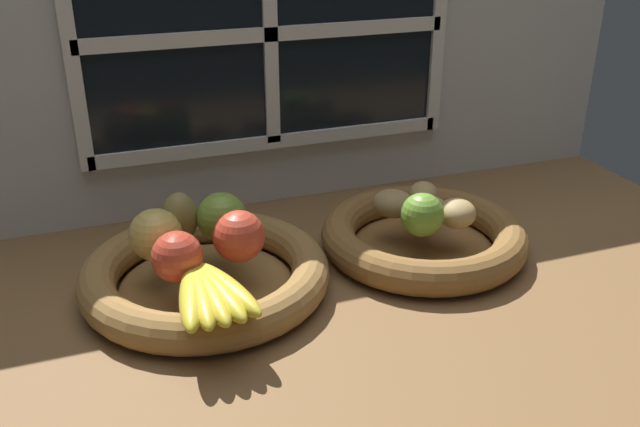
{
  "coord_description": "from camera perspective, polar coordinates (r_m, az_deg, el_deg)",
  "views": [
    {
      "loc": [
        -32.54,
        -86.01,
        52.79
      ],
      "look_at": [
        -0.77,
        0.95,
        9.46
      ],
      "focal_mm": 38.76,
      "sensor_mm": 36.0,
      "label": 1
    }
  ],
  "objects": [
    {
      "name": "lime_near",
      "position": [
        1.05,
        8.43,
        -0.1
      ],
      "size": [
        6.64,
        6.64,
        6.64
      ],
      "primitive_type": "sphere",
      "color": "#6B9E33",
      "rests_on": "fruit_bowl_right"
    },
    {
      "name": "apple_green_back",
      "position": [
        1.03,
        -8.13,
        -0.3
      ],
      "size": [
        7.43,
        7.43,
        7.43
      ],
      "primitive_type": "sphere",
      "color": "#7AA338",
      "rests_on": "fruit_bowl_left"
    },
    {
      "name": "apple_red_right",
      "position": [
        0.97,
        -6.72,
        -1.88
      ],
      "size": [
        7.39,
        7.39,
        7.39
      ],
      "primitive_type": "sphere",
      "color": "#CC422D",
      "rests_on": "fruit_bowl_left"
    },
    {
      "name": "apple_red_front",
      "position": [
        0.93,
        -11.71,
        -3.51
      ],
      "size": [
        6.93,
        6.93,
        6.93
      ],
      "primitive_type": "sphere",
      "color": "#CC422D",
      "rests_on": "fruit_bowl_left"
    },
    {
      "name": "back_wall",
      "position": [
        1.23,
        -4.4,
        13.31
      ],
      "size": [
        140.0,
        4.6,
        55.0
      ],
      "color": "silver",
      "rests_on": "ground_plane"
    },
    {
      "name": "pear_brown",
      "position": [
        1.03,
        -11.51,
        -0.35
      ],
      "size": [
        7.35,
        7.57,
        7.82
      ],
      "primitive_type": "ellipsoid",
      "rotation": [
        0.0,
        0.0,
        1.07
      ],
      "color": "olive",
      "rests_on": "fruit_bowl_left"
    },
    {
      "name": "potato_large",
      "position": [
        1.1,
        8.67,
        0.42
      ],
      "size": [
        8.11,
        7.16,
        4.12
      ],
      "primitive_type": "ellipsoid",
      "rotation": [
        0.0,
        0.0,
        6.06
      ],
      "color": "tan",
      "rests_on": "fruit_bowl_right"
    },
    {
      "name": "fruit_bowl_left",
      "position": [
        1.01,
        -9.43,
        -4.99
      ],
      "size": [
        35.92,
        35.92,
        5.46
      ],
      "color": "olive",
      "rests_on": "ground_plane"
    },
    {
      "name": "potato_small",
      "position": [
        1.09,
        11.21,
        0.03
      ],
      "size": [
        8.52,
        8.63,
        4.45
      ],
      "primitive_type": "ellipsoid",
      "rotation": [
        0.0,
        0.0,
        0.97
      ],
      "color": "tan",
      "rests_on": "fruit_bowl_right"
    },
    {
      "name": "potato_oblong",
      "position": [
        1.11,
        6.09,
        0.82
      ],
      "size": [
        8.98,
        8.97,
        4.38
      ],
      "primitive_type": "ellipsoid",
      "rotation": [
        0.0,
        0.0,
        2.37
      ],
      "color": "#A38451",
      "rests_on": "fruit_bowl_right"
    },
    {
      "name": "chili_pepper",
      "position": [
        1.12,
        8.91,
        0.21
      ],
      "size": [
        11.39,
        6.79,
        1.78
      ],
      "primitive_type": "cone",
      "rotation": [
        0.0,
        1.57,
        -0.46
      ],
      "color": "red",
      "rests_on": "fruit_bowl_right"
    },
    {
      "name": "ground_plane",
      "position": [
        1.07,
        0.57,
        -5.48
      ],
      "size": [
        140.0,
        90.0,
        3.0
      ],
      "primitive_type": "cube",
      "color": "brown"
    },
    {
      "name": "apple_golden_left",
      "position": [
        0.99,
        -13.41,
        -1.72
      ],
      "size": [
        7.47,
        7.47,
        7.47
      ],
      "primitive_type": "sphere",
      "color": "#DBB756",
      "rests_on": "fruit_bowl_left"
    },
    {
      "name": "fruit_bowl_right",
      "position": [
        1.12,
        8.51,
        -1.89
      ],
      "size": [
        32.85,
        32.85,
        5.46
      ],
      "color": "brown",
      "rests_on": "ground_plane"
    },
    {
      "name": "banana_bunch_front",
      "position": [
        0.88,
        -9.19,
        -6.37
      ],
      "size": [
        11.53,
        17.6,
        3.29
      ],
      "color": "yellow",
      "rests_on": "fruit_bowl_left"
    },
    {
      "name": "potato_back",
      "position": [
        1.15,
        8.51,
        1.54
      ],
      "size": [
        7.32,
        7.88,
        4.14
      ],
      "primitive_type": "ellipsoid",
      "rotation": [
        0.0,
        0.0,
        1.06
      ],
      "color": "tan",
      "rests_on": "fruit_bowl_right"
    }
  ]
}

